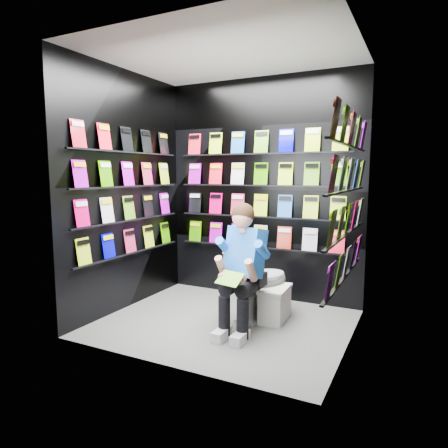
% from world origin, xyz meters
% --- Properties ---
extents(floor, '(2.40, 2.40, 0.00)m').
position_xyz_m(floor, '(0.00, 0.00, 0.00)').
color(floor, '#595957').
rests_on(floor, ground).
extents(ceiling, '(2.40, 2.40, 0.00)m').
position_xyz_m(ceiling, '(0.00, 0.00, 2.60)').
color(ceiling, white).
rests_on(ceiling, floor).
extents(wall_back, '(2.40, 0.04, 2.60)m').
position_xyz_m(wall_back, '(0.00, 1.00, 1.30)').
color(wall_back, black).
rests_on(wall_back, floor).
extents(wall_front, '(2.40, 0.04, 2.60)m').
position_xyz_m(wall_front, '(0.00, -1.00, 1.30)').
color(wall_front, black).
rests_on(wall_front, floor).
extents(wall_left, '(0.04, 2.00, 2.60)m').
position_xyz_m(wall_left, '(-1.20, 0.00, 1.30)').
color(wall_left, black).
rests_on(wall_left, floor).
extents(wall_right, '(0.04, 2.00, 2.60)m').
position_xyz_m(wall_right, '(1.20, 0.00, 1.30)').
color(wall_right, black).
rests_on(wall_right, floor).
extents(comics_back, '(2.10, 0.06, 1.37)m').
position_xyz_m(comics_back, '(0.00, 0.97, 1.31)').
color(comics_back, '#E0015F').
rests_on(comics_back, wall_back).
extents(comics_left, '(0.06, 1.70, 1.37)m').
position_xyz_m(comics_left, '(-1.17, 0.00, 1.31)').
color(comics_left, '#E0015F').
rests_on(comics_left, wall_left).
extents(comics_right, '(0.06, 1.70, 1.37)m').
position_xyz_m(comics_right, '(1.17, 0.00, 1.31)').
color(comics_right, '#E0015F').
rests_on(comics_right, wall_right).
extents(toilet, '(0.58, 0.83, 0.73)m').
position_xyz_m(toilet, '(0.24, 0.35, 0.37)').
color(toilet, white).
rests_on(toilet, floor).
extents(longbox, '(0.25, 0.43, 0.32)m').
position_xyz_m(longbox, '(0.43, 0.31, 0.16)').
color(longbox, silver).
rests_on(longbox, floor).
extents(longbox_lid, '(0.27, 0.45, 0.03)m').
position_xyz_m(longbox_lid, '(0.43, 0.31, 0.33)').
color(longbox_lid, silver).
rests_on(longbox_lid, longbox).
extents(reader, '(0.62, 0.79, 1.28)m').
position_xyz_m(reader, '(0.24, -0.03, 0.74)').
color(reader, blue).
rests_on(reader, toilet).
extents(held_comic, '(0.26, 0.19, 0.10)m').
position_xyz_m(held_comic, '(0.24, -0.38, 0.58)').
color(held_comic, green).
rests_on(held_comic, reader).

